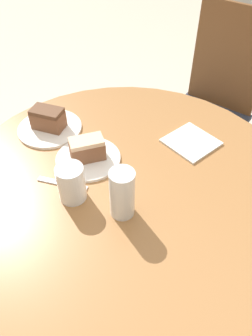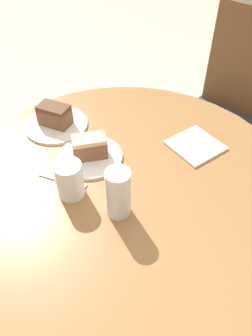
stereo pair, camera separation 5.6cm
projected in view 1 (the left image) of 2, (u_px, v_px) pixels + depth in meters
The scene contains 11 objects.
ground_plane at pixel (126, 288), 1.55m from camera, with size 8.00×8.00×0.00m, color beige.
table at pixel (126, 214), 1.15m from camera, with size 1.08×1.08×0.75m.
chair at pixel (210, 106), 1.77m from camera, with size 0.41×0.44×0.98m.
plate_near at pixel (88, 158), 1.08m from camera, with size 0.21×0.21×0.01m.
plate_far at pixel (50, 128), 1.19m from camera, with size 0.23×0.23×0.01m.
cake_slice_near at pixel (87, 149), 1.05m from camera, with size 0.11×0.12×0.08m.
cake_slice_far at pixel (48, 118), 1.16m from camera, with size 0.13×0.10×0.08m.
glass_lemonade at pixel (71, 184), 0.93m from camera, with size 0.08×0.08×0.12m.
glass_water at pixel (122, 195), 0.88m from camera, with size 0.07×0.07×0.15m.
napkin_stack at pixel (191, 142), 1.14m from camera, with size 0.19×0.19×0.01m.
fork at pixel (62, 183), 1.00m from camera, with size 0.16×0.07×0.00m.
Camera 1 is at (0.42, -0.57, 1.49)m, focal length 35.00 mm.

